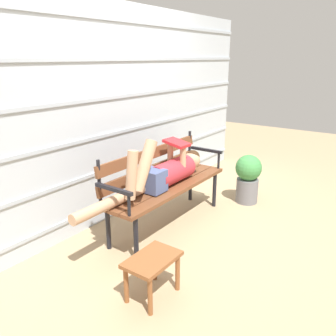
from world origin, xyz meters
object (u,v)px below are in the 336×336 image
object	(u,v)px
park_bench	(163,180)
footstool	(152,265)
reclining_person	(163,172)
potted_plant	(248,177)

from	to	relation	value
park_bench	footstool	world-z (taller)	park_bench
reclining_person	potted_plant	bearing A→B (deg)	-20.67
footstool	potted_plant	distance (m)	2.09
footstool	potted_plant	size ratio (longest dim) A/B	0.70
footstool	potted_plant	xyz separation A→B (m)	(2.08, 0.15, 0.06)
park_bench	reclining_person	distance (m)	0.16
reclining_person	footstool	size ratio (longest dim) A/B	4.16
reclining_person	potted_plant	size ratio (longest dim) A/B	2.91
potted_plant	reclining_person	bearing A→B (deg)	159.33
park_bench	potted_plant	distance (m)	1.19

